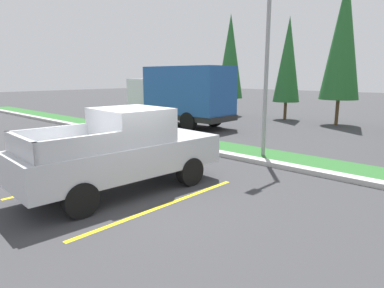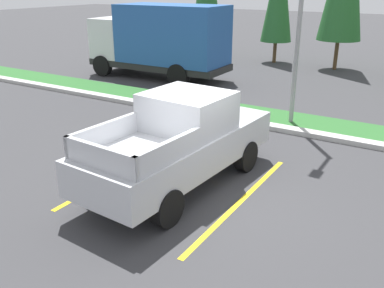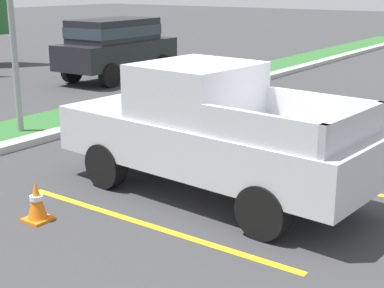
{
  "view_description": "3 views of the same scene",
  "coord_description": "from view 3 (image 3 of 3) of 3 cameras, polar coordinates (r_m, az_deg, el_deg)",
  "views": [
    {
      "loc": [
        6.3,
        -4.69,
        2.9
      ],
      "look_at": [
        -0.13,
        2.26,
        0.99
      ],
      "focal_mm": 31.8,
      "sensor_mm": 36.0,
      "label": 1
    },
    {
      "loc": [
        4.13,
        -7.1,
        4.38
      ],
      "look_at": [
        -0.12,
        -0.14,
        1.22
      ],
      "focal_mm": 39.43,
      "sensor_mm": 36.0,
      "label": 2
    },
    {
      "loc": [
        -7.89,
        -4.62,
        3.32
      ],
      "look_at": [
        -1.65,
        -0.1,
        1.12
      ],
      "focal_mm": 53.41,
      "sensor_mm": 36.0,
      "label": 3
    }
  ],
  "objects": [
    {
      "name": "ground_plane",
      "position": [
        9.73,
        5.2,
        -4.12
      ],
      "size": [
        120.0,
        120.0,
        0.0
      ],
      "primitive_type": "plane",
      "color": "#38383A"
    },
    {
      "name": "traffic_cone",
      "position": [
        8.5,
        -15.25,
        -5.56
      ],
      "size": [
        0.36,
        0.36,
        0.6
      ],
      "color": "orange",
      "rests_on": "ground"
    },
    {
      "name": "suv_distant",
      "position": [
        20.22,
        -7.6,
        9.85
      ],
      "size": [
        4.66,
        2.09,
        2.1
      ],
      "color": "black",
      "rests_on": "ground"
    },
    {
      "name": "parking_line_far",
      "position": [
        10.56,
        6.6,
        -2.51
      ],
      "size": [
        0.12,
        4.8,
        0.01
      ],
      "primitive_type": "cube",
      "color": "yellow",
      "rests_on": "ground"
    },
    {
      "name": "curb_strip",
      "position": [
        12.86,
        -14.3,
        0.78
      ],
      "size": [
        56.0,
        0.4,
        0.15
      ],
      "primitive_type": "cube",
      "color": "#B2B2AD",
      "rests_on": "ground"
    },
    {
      "name": "pickup_truck_main",
      "position": [
        9.02,
        1.69,
        1.26
      ],
      "size": [
        2.25,
        5.35,
        2.1
      ],
      "color": "black",
      "rests_on": "ground"
    },
    {
      "name": "parking_line_near",
      "position": [
        8.17,
        -4.28,
        -8.1
      ],
      "size": [
        0.12,
        4.8,
        0.01
      ],
      "primitive_type": "cube",
      "color": "yellow",
      "rests_on": "ground"
    },
    {
      "name": "grass_median",
      "position": [
        13.71,
        -17.26,
        1.29
      ],
      "size": [
        56.0,
        1.8,
        0.06
      ],
      "primitive_type": "cube",
      "color": "#2D662D",
      "rests_on": "ground"
    }
  ]
}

